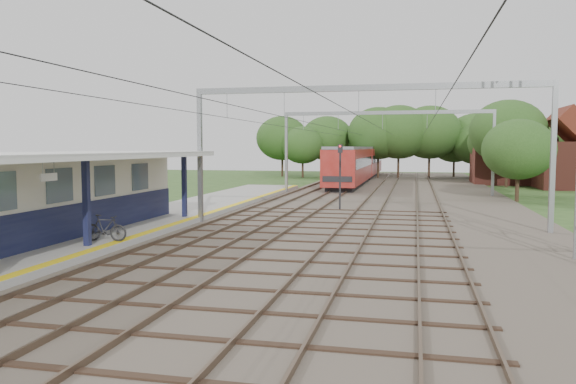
# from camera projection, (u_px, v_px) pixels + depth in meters

# --- Properties ---
(ground) EXTENTS (160.00, 160.00, 0.00)m
(ground) POSITION_uv_depth(u_px,v_px,m) (165.00, 311.00, 13.72)
(ground) COLOR #2D4C1E
(ground) RESTS_ON ground
(ballast_bed) EXTENTS (18.00, 90.00, 0.10)m
(ballast_bed) POSITION_uv_depth(u_px,v_px,m) (388.00, 200.00, 41.99)
(ballast_bed) COLOR #473D33
(ballast_bed) RESTS_ON ground
(platform) EXTENTS (5.00, 52.00, 0.35)m
(platform) POSITION_uv_depth(u_px,v_px,m) (148.00, 221.00, 28.97)
(platform) COLOR gray
(platform) RESTS_ON ground
(yellow_stripe) EXTENTS (0.45, 52.00, 0.01)m
(yellow_stripe) POSITION_uv_depth(u_px,v_px,m) (189.00, 219.00, 28.46)
(yellow_stripe) COLOR yellow
(yellow_stripe) RESTS_ON platform
(station_building) EXTENTS (3.41, 18.00, 3.40)m
(station_building) POSITION_uv_depth(u_px,v_px,m) (34.00, 196.00, 22.32)
(station_building) COLOR beige
(station_building) RESTS_ON platform
(canopy) EXTENTS (6.40, 20.00, 3.44)m
(canopy) POSITION_uv_depth(u_px,v_px,m) (40.00, 157.00, 20.97)
(canopy) COLOR #12163A
(canopy) RESTS_ON platform
(rail_tracks) EXTENTS (11.80, 88.00, 0.15)m
(rail_tracks) POSITION_uv_depth(u_px,v_px,m) (355.00, 198.00, 42.53)
(rail_tracks) COLOR brown
(rail_tracks) RESTS_ON ballast_bed
(catenary_system) EXTENTS (17.22, 88.00, 7.00)m
(catenary_system) POSITION_uv_depth(u_px,v_px,m) (377.00, 124.00, 37.10)
(catenary_system) COLOR gray
(catenary_system) RESTS_ON ground
(tree_band) EXTENTS (31.72, 30.88, 8.82)m
(tree_band) POSITION_uv_depth(u_px,v_px,m) (398.00, 140.00, 68.00)
(tree_band) COLOR #382619
(tree_band) RESTS_ON ground
(house_far) EXTENTS (8.00, 6.12, 8.66)m
(house_far) POSITION_uv_depth(u_px,v_px,m) (511.00, 154.00, 60.47)
(house_far) COLOR brown
(house_far) RESTS_ON ground
(bicycle) EXTENTS (1.77, 0.66, 1.04)m
(bicycle) POSITION_uv_depth(u_px,v_px,m) (105.00, 228.00, 21.75)
(bicycle) COLOR black
(bicycle) RESTS_ON platform
(train) EXTENTS (3.01, 37.50, 3.95)m
(train) POSITION_uv_depth(u_px,v_px,m) (359.00, 163.00, 65.56)
(train) COLOR black
(train) RESTS_ON ballast_bed
(signal_post) EXTENTS (0.29, 0.25, 4.17)m
(signal_post) POSITION_uv_depth(u_px,v_px,m) (340.00, 170.00, 34.94)
(signal_post) COLOR black
(signal_post) RESTS_ON ground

